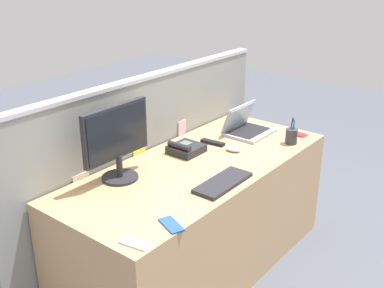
{
  "coord_description": "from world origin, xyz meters",
  "views": [
    {
      "loc": [
        -2.08,
        -1.62,
        1.96
      ],
      "look_at": [
        0.0,
        0.05,
        0.87
      ],
      "focal_mm": 44.59,
      "sensor_mm": 36.0,
      "label": 1
    }
  ],
  "objects_px": {
    "keyboard_main": "(223,183)",
    "cell_phone_red_case": "(297,134)",
    "desk_phone": "(186,149)",
    "pen_cup": "(291,136)",
    "cell_phone_white_slab": "(135,243)",
    "laptop": "(246,127)",
    "cell_phone_blue_case": "(171,225)",
    "tv_remote": "(213,143)",
    "computer_mouse_right_hand": "(233,149)",
    "desktop_monitor": "(117,139)"
  },
  "relations": [
    {
      "from": "cell_phone_blue_case",
      "to": "cell_phone_white_slab",
      "type": "height_order",
      "value": "same"
    },
    {
      "from": "cell_phone_blue_case",
      "to": "cell_phone_red_case",
      "type": "bearing_deg",
      "value": 24.86
    },
    {
      "from": "desk_phone",
      "to": "cell_phone_red_case",
      "type": "distance_m",
      "value": 0.85
    },
    {
      "from": "desktop_monitor",
      "to": "keyboard_main",
      "type": "height_order",
      "value": "desktop_monitor"
    },
    {
      "from": "laptop",
      "to": "pen_cup",
      "type": "xyz_separation_m",
      "value": [
        0.02,
        -0.35,
        0.01
      ]
    },
    {
      "from": "computer_mouse_right_hand",
      "to": "tv_remote",
      "type": "bearing_deg",
      "value": 70.96
    },
    {
      "from": "desktop_monitor",
      "to": "keyboard_main",
      "type": "distance_m",
      "value": 0.64
    },
    {
      "from": "cell_phone_red_case",
      "to": "computer_mouse_right_hand",
      "type": "bearing_deg",
      "value": 164.34
    },
    {
      "from": "cell_phone_red_case",
      "to": "desk_phone",
      "type": "bearing_deg",
      "value": 154.42
    },
    {
      "from": "computer_mouse_right_hand",
      "to": "desktop_monitor",
      "type": "bearing_deg",
      "value": 145.52
    },
    {
      "from": "desktop_monitor",
      "to": "pen_cup",
      "type": "height_order",
      "value": "desktop_monitor"
    },
    {
      "from": "cell_phone_red_case",
      "to": "tv_remote",
      "type": "xyz_separation_m",
      "value": [
        -0.51,
        0.36,
        0.01
      ]
    },
    {
      "from": "computer_mouse_right_hand",
      "to": "cell_phone_blue_case",
      "type": "bearing_deg",
      "value": -176.44
    },
    {
      "from": "cell_phone_white_slab",
      "to": "tv_remote",
      "type": "height_order",
      "value": "tv_remote"
    },
    {
      "from": "pen_cup",
      "to": "cell_phone_blue_case",
      "type": "height_order",
      "value": "pen_cup"
    },
    {
      "from": "cell_phone_blue_case",
      "to": "cell_phone_white_slab",
      "type": "distance_m",
      "value": 0.22
    },
    {
      "from": "laptop",
      "to": "tv_remote",
      "type": "relative_size",
      "value": 1.91
    },
    {
      "from": "keyboard_main",
      "to": "cell_phone_blue_case",
      "type": "relative_size",
      "value": 2.58
    },
    {
      "from": "computer_mouse_right_hand",
      "to": "pen_cup",
      "type": "relative_size",
      "value": 0.56
    },
    {
      "from": "desktop_monitor",
      "to": "tv_remote",
      "type": "relative_size",
      "value": 2.69
    },
    {
      "from": "laptop",
      "to": "cell_phone_red_case",
      "type": "height_order",
      "value": "laptop"
    },
    {
      "from": "desktop_monitor",
      "to": "cell_phone_blue_case",
      "type": "distance_m",
      "value": 0.64
    },
    {
      "from": "desktop_monitor",
      "to": "keyboard_main",
      "type": "bearing_deg",
      "value": -58.84
    },
    {
      "from": "computer_mouse_right_hand",
      "to": "cell_phone_red_case",
      "type": "relative_size",
      "value": 0.74
    },
    {
      "from": "pen_cup",
      "to": "desk_phone",
      "type": "bearing_deg",
      "value": 141.57
    },
    {
      "from": "computer_mouse_right_hand",
      "to": "keyboard_main",
      "type": "bearing_deg",
      "value": -165.85
    },
    {
      "from": "desk_phone",
      "to": "keyboard_main",
      "type": "height_order",
      "value": "desk_phone"
    },
    {
      "from": "pen_cup",
      "to": "cell_phone_white_slab",
      "type": "bearing_deg",
      "value": -179.07
    },
    {
      "from": "keyboard_main",
      "to": "cell_phone_white_slab",
      "type": "height_order",
      "value": "keyboard_main"
    },
    {
      "from": "keyboard_main",
      "to": "cell_phone_blue_case",
      "type": "bearing_deg",
      "value": -174.25
    },
    {
      "from": "laptop",
      "to": "keyboard_main",
      "type": "bearing_deg",
      "value": -155.88
    },
    {
      "from": "cell_phone_blue_case",
      "to": "tv_remote",
      "type": "distance_m",
      "value": 1.05
    },
    {
      "from": "cell_phone_blue_case",
      "to": "cell_phone_red_case",
      "type": "xyz_separation_m",
      "value": [
        1.46,
        0.09,
        0.0
      ]
    },
    {
      "from": "laptop",
      "to": "cell_phone_white_slab",
      "type": "relative_size",
      "value": 2.3
    },
    {
      "from": "desk_phone",
      "to": "cell_phone_white_slab",
      "type": "relative_size",
      "value": 1.41
    },
    {
      "from": "computer_mouse_right_hand",
      "to": "pen_cup",
      "type": "bearing_deg",
      "value": -45.16
    },
    {
      "from": "keyboard_main",
      "to": "cell_phone_red_case",
      "type": "bearing_deg",
      "value": 1.51
    },
    {
      "from": "desk_phone",
      "to": "computer_mouse_right_hand",
      "type": "relative_size",
      "value": 2.0
    },
    {
      "from": "keyboard_main",
      "to": "computer_mouse_right_hand",
      "type": "height_order",
      "value": "computer_mouse_right_hand"
    },
    {
      "from": "desk_phone",
      "to": "pen_cup",
      "type": "bearing_deg",
      "value": -38.43
    },
    {
      "from": "keyboard_main",
      "to": "pen_cup",
      "type": "distance_m",
      "value": 0.78
    },
    {
      "from": "desktop_monitor",
      "to": "pen_cup",
      "type": "relative_size",
      "value": 2.55
    },
    {
      "from": "cell_phone_red_case",
      "to": "cell_phone_blue_case",
      "type": "bearing_deg",
      "value": -173.36
    },
    {
      "from": "desktop_monitor",
      "to": "cell_phone_blue_case",
      "type": "xyz_separation_m",
      "value": [
        -0.2,
        -0.56,
        -0.24
      ]
    },
    {
      "from": "cell_phone_white_slab",
      "to": "cell_phone_red_case",
      "type": "bearing_deg",
      "value": -7.89
    },
    {
      "from": "keyboard_main",
      "to": "cell_phone_red_case",
      "type": "height_order",
      "value": "keyboard_main"
    },
    {
      "from": "desktop_monitor",
      "to": "pen_cup",
      "type": "bearing_deg",
      "value": -25.32
    },
    {
      "from": "pen_cup",
      "to": "tv_remote",
      "type": "distance_m",
      "value": 0.53
    },
    {
      "from": "pen_cup",
      "to": "tv_remote",
      "type": "height_order",
      "value": "pen_cup"
    },
    {
      "from": "keyboard_main",
      "to": "pen_cup",
      "type": "bearing_deg",
      "value": -1.3
    }
  ]
}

